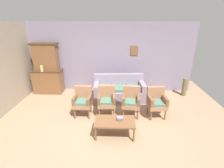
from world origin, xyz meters
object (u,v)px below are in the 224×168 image
floral_couch (119,91)px  floor_vase_by_wall (185,87)px  armchair_near_couch_end (107,99)px  book_stack_on_table (120,119)px  armchair_row_middle (83,100)px  side_cabinet (48,81)px  vase_on_cabinet (42,69)px  armchair_by_doorway (157,101)px  armchair_near_cabinet (131,100)px  coffee_table (115,122)px

floral_couch → floor_vase_by_wall: bearing=10.0°
armchair_near_couch_end → book_stack_on_table: size_ratio=5.83×
armchair_row_middle → floor_vase_by_wall: 3.93m
floor_vase_by_wall → armchair_near_couch_end: bearing=-152.9°
side_cabinet → vase_on_cabinet: vase_on_cabinet is taller
armchair_row_middle → armchair_by_doorway: (2.21, 0.02, 0.00)m
floral_couch → armchair_by_doorway: bearing=-44.7°
armchair_near_couch_end → armchair_near_cabinet: size_ratio=1.00×
armchair_near_cabinet → armchair_near_couch_end: bearing=178.0°
book_stack_on_table → floor_vase_by_wall: floor_vase_by_wall is taller
side_cabinet → book_stack_on_table: bearing=-42.0°
floral_couch → book_stack_on_table: (0.01, -2.02, 0.14)m
armchair_near_cabinet → armchair_by_doorway: size_ratio=1.00×
vase_on_cabinet → coffee_table: bearing=-40.6°
book_stack_on_table → floor_vase_by_wall: bearing=44.6°
armchair_near_couch_end → coffee_table: size_ratio=0.90×
coffee_table → book_stack_on_table: (0.13, 0.04, 0.09)m
armchair_near_couch_end → armchair_by_doorway: bearing=-2.2°
armchair_near_couch_end → book_stack_on_table: 1.06m
armchair_near_cabinet → vase_on_cabinet: bearing=156.6°
armchair_by_doorway → book_stack_on_table: (-1.09, -0.92, -0.04)m
armchair_row_middle → book_stack_on_table: 1.44m
floral_couch → armchair_by_doorway: same height
armchair_near_cabinet → floor_vase_by_wall: 2.63m
vase_on_cabinet → armchair_by_doorway: vase_on_cabinet is taller
armchair_row_middle → floor_vase_by_wall: bearing=23.3°
side_cabinet → armchair_by_doorway: 4.26m
vase_on_cabinet → armchair_by_doorway: 4.32m
armchair_near_couch_end → book_stack_on_table: bearing=-67.5°
book_stack_on_table → armchair_row_middle: bearing=140.9°
armchair_near_cabinet → floor_vase_by_wall: armchair_near_cabinet is taller
book_stack_on_table → vase_on_cabinet: bearing=141.1°
armchair_near_cabinet → armchair_by_doorway: same height
coffee_table → floor_vase_by_wall: size_ratio=1.45×
armchair_by_doorway → coffee_table: armchair_by_doorway is taller
floral_couch → armchair_near_couch_end: bearing=-110.6°
vase_on_cabinet → armchair_row_middle: (1.82, -1.47, -0.54)m
armchair_by_doorway → floor_vase_by_wall: size_ratio=1.31×
armchair_near_cabinet → book_stack_on_table: armchair_near_cabinet is taller
armchair_row_middle → armchair_near_cabinet: same height
armchair_by_doorway → book_stack_on_table: armchair_by_doorway is taller
armchair_near_couch_end → floor_vase_by_wall: 3.26m
book_stack_on_table → armchair_by_doorway: bearing=40.1°
armchair_near_couch_end → coffee_table: armchair_near_couch_end is taller
armchair_near_cabinet → book_stack_on_table: bearing=-109.5°
armchair_near_couch_end → floor_vase_by_wall: armchair_near_couch_end is taller
armchair_row_middle → armchair_by_doorway: size_ratio=1.00×
vase_on_cabinet → side_cabinet: bearing=61.7°
vase_on_cabinet → book_stack_on_table: size_ratio=1.46×
side_cabinet → floral_couch: bearing=-10.8°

